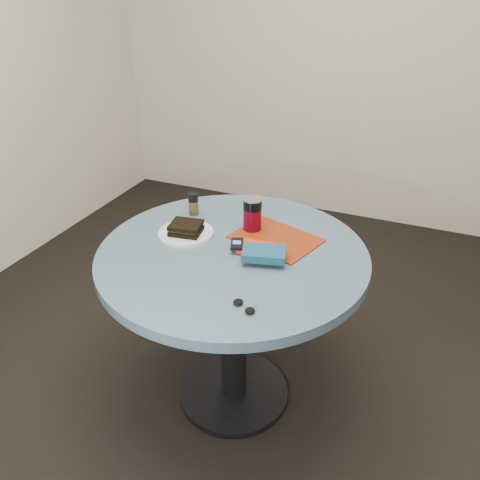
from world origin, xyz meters
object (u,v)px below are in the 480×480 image
at_px(sandwich, 186,228).
at_px(magazine, 276,239).
at_px(plate, 186,233).
at_px(novel, 264,254).
at_px(soda_can, 252,214).
at_px(mp3_player, 237,244).
at_px(red_book, 260,249).
at_px(pepper_grinder, 193,204).
at_px(headphones, 244,306).
at_px(table, 233,286).

height_order(sandwich, magazine, sandwich).
relative_size(plate, novel, 1.43).
height_order(soda_can, novel, soda_can).
bearing_deg(sandwich, soda_can, 33.31).
xyz_separation_m(magazine, mp3_player, (-0.11, -0.13, 0.02)).
xyz_separation_m(sandwich, magazine, (0.33, 0.11, -0.03)).
relative_size(soda_can, red_book, 0.90).
distance_m(pepper_grinder, headphones, 0.68).
bearing_deg(pepper_grinder, plate, -72.54).
relative_size(table, plate, 4.63).
height_order(pepper_grinder, headphones, pepper_grinder).
distance_m(magazine, headphones, 0.45).
relative_size(novel, mp3_player, 1.75).
relative_size(soda_can, headphones, 1.51).
distance_m(pepper_grinder, magazine, 0.40).
distance_m(sandwich, magazine, 0.35).
xyz_separation_m(plate, mp3_player, (0.23, -0.03, 0.02)).
bearing_deg(red_book, novel, -60.92).
height_order(red_book, novel, novel).
xyz_separation_m(table, mp3_player, (0.01, 0.01, 0.19)).
relative_size(plate, pepper_grinder, 2.23).
height_order(plate, soda_can, soda_can).
relative_size(soda_can, magazine, 0.44).
height_order(plate, mp3_player, mp3_player).
xyz_separation_m(pepper_grinder, magazine, (0.39, -0.07, -0.05)).
bearing_deg(table, novel, -11.79).
bearing_deg(novel, plate, 154.78).
xyz_separation_m(magazine, red_book, (-0.02, -0.11, 0.01)).
distance_m(table, novel, 0.24).
bearing_deg(sandwich, pepper_grinder, 108.67).
height_order(table, plate, plate).
relative_size(plate, mp3_player, 2.50).
distance_m(plate, magazine, 0.35).
bearing_deg(magazine, red_book, -83.25).
relative_size(table, soda_can, 7.24).
distance_m(table, sandwich, 0.29).
xyz_separation_m(red_book, novel, (0.04, -0.06, 0.02)).
distance_m(soda_can, pepper_grinder, 0.28).
xyz_separation_m(magazine, novel, (0.01, -0.17, 0.03)).
bearing_deg(headphones, plate, 138.47).
bearing_deg(magazine, soda_can, -179.60).
bearing_deg(mp3_player, red_book, 12.82).
bearing_deg(pepper_grinder, novel, -30.39).
distance_m(plate, red_book, 0.31).
bearing_deg(table, magazine, 49.23).
distance_m(mp3_player, headphones, 0.35).
relative_size(sandwich, red_book, 0.85).
height_order(red_book, mp3_player, mp3_player).
distance_m(pepper_grinder, red_book, 0.41).
height_order(magazine, mp3_player, mp3_player).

